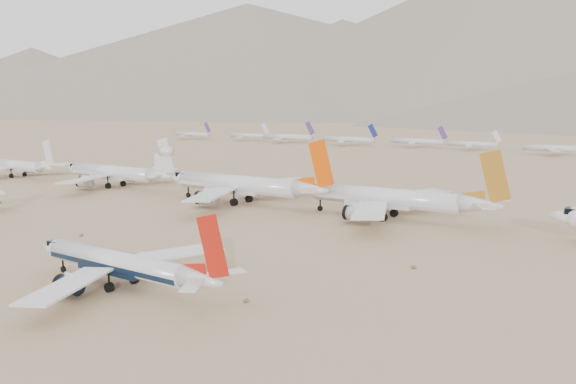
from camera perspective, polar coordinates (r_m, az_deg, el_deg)
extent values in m
plane|color=#987958|center=(96.95, -16.45, -8.24)|extent=(7000.00, 7000.00, 0.00)
cylinder|color=silver|center=(91.07, -17.09, -6.80)|extent=(28.85, 3.41, 3.41)
cube|color=black|center=(91.18, -17.08, -7.05)|extent=(28.28, 3.46, 0.77)
sphere|color=silver|center=(102.37, -22.25, -5.36)|extent=(3.41, 3.41, 3.41)
cube|color=black|center=(102.58, -22.44, -4.81)|extent=(2.39, 2.22, 0.85)
cone|color=silver|center=(78.44, -8.71, -8.81)|extent=(7.21, 3.41, 3.41)
cube|color=silver|center=(83.73, -21.51, -8.81)|extent=(11.14, 17.56, 0.53)
cube|color=silver|center=(75.09, -9.64, -9.30)|extent=(4.58, 5.99, 0.20)
cylinder|color=black|center=(88.83, -21.27, -8.83)|extent=(4.01, 2.46, 2.46)
cube|color=silver|center=(96.11, -11.54, -6.14)|extent=(11.14, 17.56, 0.53)
cube|color=silver|center=(79.80, -6.35, -8.14)|extent=(4.58, 5.99, 0.20)
cylinder|color=black|center=(97.22, -14.39, -7.01)|extent=(4.01, 2.46, 2.46)
cube|color=red|center=(75.79, -7.67, -5.50)|extent=(5.47, 0.27, 9.01)
cylinder|color=black|center=(102.53, -21.87, -7.29)|extent=(1.02, 0.43, 1.02)
cylinder|color=black|center=(89.64, -17.70, -9.21)|extent=(1.43, 0.85, 1.43)
cylinder|color=black|center=(92.52, -15.37, -8.54)|extent=(1.43, 0.85, 1.43)
cube|color=black|center=(127.99, 27.05, -1.73)|extent=(3.24, 3.01, 1.16)
cylinder|color=silver|center=(141.04, 9.64, -0.51)|extent=(38.48, 4.68, 4.68)
cube|color=silver|center=(141.13, 9.64, -0.74)|extent=(37.71, 4.75, 1.05)
sphere|color=silver|center=(149.78, 2.91, 0.14)|extent=(4.68, 4.68, 4.68)
cube|color=black|center=(149.95, 2.69, 0.65)|extent=(3.27, 3.04, 1.17)
cone|color=silver|center=(133.26, 19.02, -1.25)|extent=(9.62, 4.68, 4.68)
cube|color=silver|center=(127.80, 8.36, -1.80)|extent=(14.86, 23.42, 0.72)
cube|color=silver|center=(128.46, 19.33, -1.36)|extent=(6.11, 7.99, 0.28)
cylinder|color=silver|center=(133.95, 7.11, -2.21)|extent=(5.34, 3.37, 3.37)
cube|color=silver|center=(152.45, 12.74, -0.23)|extent=(14.86, 23.42, 0.72)
cube|color=silver|center=(136.98, 20.27, -0.80)|extent=(6.11, 7.99, 0.28)
cylinder|color=silver|center=(150.97, 10.35, -1.05)|extent=(5.34, 3.37, 3.37)
cube|color=#B57722|center=(131.69, 20.29, 1.51)|extent=(7.29, 0.37, 12.02)
cylinder|color=black|center=(149.96, 3.28, -1.67)|extent=(1.40, 0.58, 1.40)
cylinder|color=black|center=(138.23, 9.65, -2.55)|extent=(1.96, 1.17, 1.96)
cylinder|color=black|center=(144.13, 10.72, -2.12)|extent=(1.96, 1.17, 1.96)
cylinder|color=silver|center=(161.07, -5.23, 0.83)|extent=(40.57, 4.96, 4.96)
cube|color=silver|center=(161.15, -5.23, 0.61)|extent=(39.76, 5.03, 1.12)
sphere|color=silver|center=(174.42, -10.43, 1.33)|extent=(4.96, 4.96, 4.96)
cube|color=black|center=(174.77, -10.61, 1.79)|extent=(3.47, 3.22, 1.24)
cone|color=silver|center=(146.71, 2.42, 0.24)|extent=(10.14, 4.96, 4.96)
cube|color=silver|center=(148.38, -7.75, -0.22)|extent=(15.67, 24.69, 0.77)
cube|color=silver|center=(141.65, 2.12, 0.19)|extent=(6.44, 8.42, 0.30)
cylinder|color=silver|center=(155.41, -8.19, -0.66)|extent=(5.63, 3.57, 3.57)
cube|color=silver|center=(170.64, -1.39, 1.01)|extent=(15.67, 24.69, 0.77)
cube|color=silver|center=(149.63, 4.00, 0.63)|extent=(6.44, 8.42, 0.30)
cylinder|color=silver|center=(170.71, -3.69, 0.24)|extent=(5.63, 3.57, 3.57)
cube|color=#F05003|center=(144.41, 3.39, 2.91)|extent=(7.69, 0.40, 12.67)
cylinder|color=black|center=(174.27, -10.09, -0.32)|extent=(1.49, 0.62, 1.49)
cylinder|color=black|center=(158.06, -5.52, -1.03)|extent=(2.08, 1.24, 2.08)
cylinder|color=black|center=(163.42, -3.98, -0.69)|extent=(2.08, 1.24, 2.08)
cylinder|color=silver|center=(202.54, -17.44, 1.94)|extent=(37.98, 4.55, 4.55)
cube|color=silver|center=(202.61, -17.44, 1.78)|extent=(37.22, 4.62, 1.02)
sphere|color=silver|center=(217.59, -20.60, 2.23)|extent=(4.55, 4.55, 4.55)
cube|color=black|center=(218.02, -20.72, 2.57)|extent=(3.18, 2.96, 1.14)
cone|color=silver|center=(184.91, -12.86, 1.62)|extent=(9.50, 4.55, 4.55)
cube|color=silver|center=(192.25, -19.97, 1.24)|extent=(14.67, 23.11, 0.71)
cube|color=silver|center=(180.54, -13.47, 1.62)|extent=(6.03, 7.88, 0.27)
cylinder|color=silver|center=(198.88, -19.88, 0.88)|extent=(5.28, 3.27, 3.27)
cube|color=silver|center=(209.03, -14.08, 2.06)|extent=(14.67, 23.11, 0.71)
cube|color=silver|center=(186.55, -11.50, 1.90)|extent=(6.03, 7.88, 0.27)
cylinder|color=silver|center=(210.42, -15.79, 1.47)|extent=(5.28, 3.27, 3.27)
cube|color=silver|center=(182.34, -12.36, 3.62)|extent=(7.20, 0.36, 11.86)
cylinder|color=silver|center=(182.03, -12.32, 4.07)|extent=(4.75, 2.95, 2.95)
cylinder|color=black|center=(217.19, -20.36, 1.02)|extent=(1.36, 0.57, 1.36)
cylinder|color=black|center=(199.87, -17.81, 0.61)|extent=(1.91, 1.14, 1.91)
cylinder|color=black|center=(203.84, -16.41, 0.82)|extent=(1.91, 1.14, 1.91)
cylinder|color=silver|center=(246.15, -25.95, 2.44)|extent=(32.24, 3.96, 3.96)
cube|color=silver|center=(246.20, -25.95, 2.32)|extent=(31.59, 4.02, 0.89)
cone|color=silver|center=(229.21, -23.42, 2.27)|extent=(8.06, 3.96, 3.96)
cube|color=silver|center=(225.85, -24.01, 2.28)|extent=(5.12, 6.69, 0.24)
cube|color=silver|center=(250.03, -23.41, 2.52)|extent=(12.45, 19.62, 0.61)
cube|color=silver|center=(229.90, -22.44, 2.47)|extent=(5.12, 6.69, 0.24)
cylinder|color=silver|center=(252.01, -24.56, 2.09)|extent=(4.48, 2.85, 2.85)
cube|color=silver|center=(226.85, -23.20, 3.65)|extent=(6.11, 0.32, 10.07)
cylinder|color=black|center=(243.99, -26.30, 1.49)|extent=(1.66, 0.99, 1.66)
cylinder|color=black|center=(246.78, -25.19, 1.63)|extent=(1.66, 0.99, 1.66)
cylinder|color=silver|center=(484.08, -9.74, 5.80)|extent=(37.13, 3.67, 3.67)
cube|color=#4B347F|center=(472.00, -8.21, 6.52)|extent=(7.39, 0.37, 9.31)
cube|color=silver|center=(477.18, -10.53, 5.68)|extent=(9.78, 17.09, 0.37)
cube|color=silver|center=(491.13, -8.97, 5.80)|extent=(9.78, 17.09, 0.37)
cylinder|color=silver|center=(458.97, -4.04, 5.75)|extent=(35.78, 3.54, 3.54)
cube|color=silver|center=(448.61, -2.33, 6.46)|extent=(7.13, 0.35, 8.98)
cube|color=silver|center=(451.72, -4.76, 5.62)|extent=(9.43, 16.47, 0.35)
cube|color=silver|center=(466.35, -3.34, 5.73)|extent=(9.43, 16.47, 0.35)
cylinder|color=silver|center=(430.48, -0.06, 5.62)|extent=(42.72, 4.22, 4.22)
cube|color=#4B347F|center=(419.34, 2.24, 6.51)|extent=(8.51, 0.42, 10.71)
cube|color=silver|center=(421.38, -0.90, 5.47)|extent=(11.25, 19.66, 0.42)
cube|color=silver|center=(439.74, 0.74, 5.60)|extent=(11.25, 19.66, 0.42)
cylinder|color=silver|center=(402.45, 6.20, 5.33)|extent=(39.32, 3.89, 3.89)
cube|color=navy|center=(393.93, 8.61, 6.17)|extent=(7.83, 0.39, 9.86)
cube|color=silver|center=(393.50, 5.51, 5.18)|extent=(10.36, 18.10, 0.39)
cube|color=silver|center=(411.52, 6.85, 5.31)|extent=(10.36, 18.10, 0.39)
cylinder|color=silver|center=(391.83, 12.99, 5.05)|extent=(36.70, 3.63, 3.63)
cube|color=#4B347F|center=(385.75, 15.43, 5.82)|extent=(7.31, 0.36, 9.21)
cube|color=silver|center=(383.01, 12.48, 4.91)|extent=(9.67, 16.89, 0.36)
cube|color=silver|center=(400.75, 13.47, 5.03)|extent=(9.67, 16.89, 0.36)
cylinder|color=silver|center=(376.20, 18.19, 4.66)|extent=(31.67, 3.13, 3.13)
cube|color=silver|center=(372.20, 20.45, 5.32)|extent=(6.31, 0.31, 7.94)
cube|color=silver|center=(368.35, 17.85, 4.52)|extent=(8.34, 14.58, 0.31)
cube|color=silver|center=(384.12, 18.52, 4.65)|extent=(8.34, 14.58, 0.31)
cylinder|color=silver|center=(352.22, 25.61, 4.03)|extent=(35.88, 3.55, 3.55)
cube|color=silver|center=(343.09, 25.38, 3.85)|extent=(9.45, 16.52, 0.35)
cube|color=silver|center=(361.43, 25.81, 4.03)|extent=(9.45, 16.52, 0.35)
cone|color=slate|center=(3163.67, -24.43, 10.33)|extent=(2048.00, 2048.00, 320.00)
cone|color=slate|center=(2528.18, -17.94, 10.61)|extent=(1456.00, 1456.00, 260.00)
cone|color=slate|center=(2253.83, -4.06, 13.32)|extent=(3024.00, 3024.00, 420.00)
cone|color=slate|center=(1842.81, 5.49, 12.47)|extent=(1800.00, 1800.00, 300.00)
cone|color=slate|center=(1799.97, 22.29, 14.68)|extent=(2444.00, 2444.00, 470.00)
cone|color=slate|center=(1953.17, -20.19, 9.12)|extent=(1080.00, 1080.00, 120.00)
cone|color=slate|center=(1392.56, 0.01, 9.52)|extent=(855.00, 855.00, 95.00)
ellipsoid|color=brown|center=(128.77, -20.26, -4.11)|extent=(0.98, 0.98, 0.54)
ellipsoid|color=brown|center=(81.63, -4.27, -10.93)|extent=(0.84, 0.84, 0.46)
ellipsoid|color=brown|center=(99.76, 12.66, -7.43)|extent=(0.98, 0.98, 0.54)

